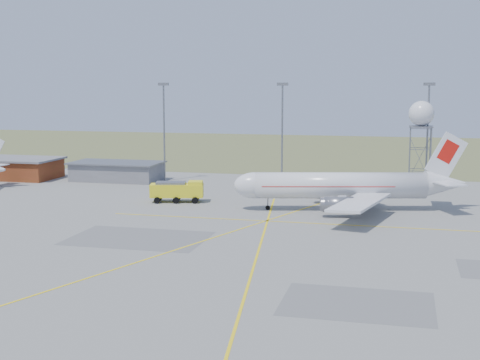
# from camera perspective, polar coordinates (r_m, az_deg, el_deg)

# --- Properties ---
(ground) EXTENTS (400.00, 400.00, 0.00)m
(ground) POSITION_cam_1_polar(r_m,az_deg,el_deg) (69.88, 1.97, -8.60)
(ground) COLOR gray
(ground) RESTS_ON ground
(grass_strip) EXTENTS (400.00, 120.00, 0.03)m
(grass_strip) POSITION_cam_1_polar(r_m,az_deg,el_deg) (206.94, 9.97, 2.46)
(grass_strip) COLOR #5F6839
(grass_strip) RESTS_ON ground
(building_grey) EXTENTS (19.00, 10.00, 3.90)m
(building_grey) POSITION_cam_1_polar(r_m,az_deg,el_deg) (143.33, -10.47, 0.74)
(building_grey) COLOR gray
(building_grey) RESTS_ON ground
(mast_a) EXTENTS (2.20, 0.50, 20.50)m
(mast_a) POSITION_cam_1_polar(r_m,az_deg,el_deg) (140.45, -6.50, 4.81)
(mast_a) COLOR slate
(mast_a) RESTS_ON ground
(mast_b) EXTENTS (2.20, 0.50, 20.50)m
(mast_b) POSITION_cam_1_polar(r_m,az_deg,el_deg) (133.86, 3.62, 4.69)
(mast_b) COLOR slate
(mast_b) RESTS_ON ground
(mast_c) EXTENTS (2.20, 0.50, 20.50)m
(mast_c) POSITION_cam_1_polar(r_m,az_deg,el_deg) (131.82, 15.72, 4.34)
(mast_c) COLOR slate
(mast_c) RESTS_ON ground
(airliner_main) EXTENTS (37.16, 35.44, 12.75)m
(airliner_main) POSITION_cam_1_polar(r_m,az_deg,el_deg) (108.86, 8.86, -0.52)
(airliner_main) COLOR silver
(airliner_main) RESTS_ON ground
(radar_tower) EXTENTS (4.73, 4.73, 17.11)m
(radar_tower) POSITION_cam_1_polar(r_m,az_deg,el_deg) (130.57, 15.15, 3.25)
(radar_tower) COLOR slate
(radar_tower) RESTS_ON ground
(fire_truck) EXTENTS (9.55, 5.30, 3.64)m
(fire_truck) POSITION_cam_1_polar(r_m,az_deg,el_deg) (115.68, -5.28, -1.03)
(fire_truck) COLOR yellow
(fire_truck) RESTS_ON ground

